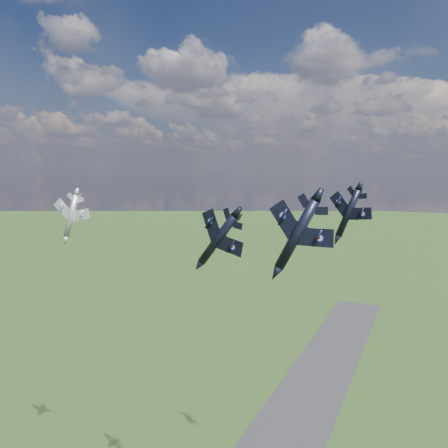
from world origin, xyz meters
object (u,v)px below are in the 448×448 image
at_px(jet_lead_navy, 218,239).
at_px(jet_left_silver, 71,216).
at_px(jet_high_navy, 348,213).
at_px(jet_right_navy, 297,234).

distance_m(jet_lead_navy, jet_left_silver, 37.82).
bearing_deg(jet_high_navy, jet_right_navy, -74.34).
bearing_deg(jet_right_navy, jet_lead_navy, 146.58).
height_order(jet_lead_navy, jet_left_silver, jet_left_silver).
bearing_deg(jet_right_navy, jet_left_silver, 166.52).
bearing_deg(jet_high_navy, jet_left_silver, -145.17).
distance_m(jet_right_navy, jet_high_navy, 35.79).
bearing_deg(jet_left_silver, jet_right_navy, -28.42).
height_order(jet_right_navy, jet_left_silver, jet_right_navy).
bearing_deg(jet_high_navy, jet_lead_navy, -113.70).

